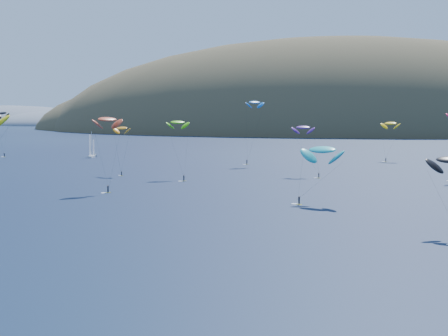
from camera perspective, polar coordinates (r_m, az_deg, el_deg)
name	(u,v)px	position (r m, az deg, el deg)	size (l,w,h in m)	color
island	(350,142)	(633.51, 11.45, 2.36)	(730.00, 300.00, 210.00)	#3D3526
headland	(12,126)	(957.13, -18.84, 3.68)	(460.00, 250.00, 60.00)	slate
sailboat	(91,155)	(304.06, -12.02, 1.14)	(10.35, 8.88, 12.58)	silver
kitesurfer_1	(122,128)	(225.74, -9.33, 3.61)	(7.71, 8.30, 18.49)	gold
kitesurfer_3	(178,122)	(214.24, -4.25, 4.18)	(10.31, 15.79, 21.02)	gold
kitesurfer_4	(255,102)	(262.19, 2.82, 6.01)	(8.71, 7.87, 28.25)	gold
kitesurfer_5	(322,150)	(157.95, 8.98, 1.66)	(12.70, 10.11, 16.64)	gold
kitesurfer_6	(303,127)	(221.92, 7.26, 3.70)	(10.95, 11.39, 19.06)	gold
kitesurfer_9	(107,119)	(182.44, -10.62, 4.38)	(8.99, 10.79, 23.05)	gold
kitesurfer_11	(391,123)	(289.87, 14.98, 3.96)	(9.51, 12.51, 19.14)	gold
kitesurfer_12	(2,113)	(321.88, -19.60, 4.74)	(9.87, 8.43, 23.54)	gold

